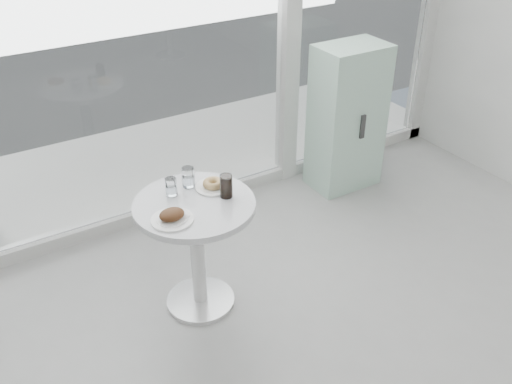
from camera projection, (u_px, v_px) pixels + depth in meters
main_table at (196, 233)px, 3.43m from camera, size 0.72×0.72×0.77m
patio_deck at (157, 161)px, 5.30m from camera, size 5.60×1.60×0.05m
mint_cabinet at (347, 118)px, 4.70m from camera, size 0.57×0.40×1.22m
plate_fritter at (173, 216)px, 3.14m from camera, size 0.24×0.24×0.07m
plate_donut at (213, 185)px, 3.44m from camera, size 0.22×0.22×0.05m
water_tumbler_a at (171, 188)px, 3.36m from camera, size 0.07×0.07×0.11m
water_tumbler_b at (188, 178)px, 3.44m from camera, size 0.08×0.08×0.12m
cola_glass at (226, 186)px, 3.33m from camera, size 0.08×0.08×0.14m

